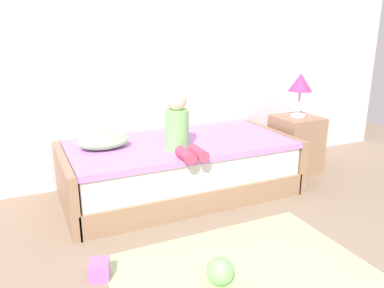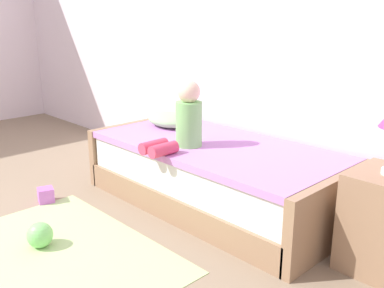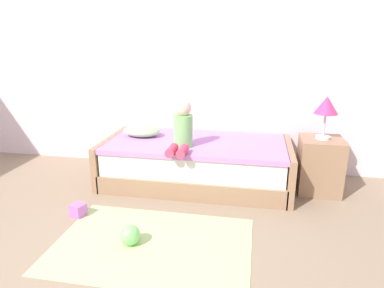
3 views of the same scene
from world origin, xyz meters
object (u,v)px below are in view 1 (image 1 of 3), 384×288
(pillow, at_px, (103,141))
(toy_block, at_px, (100,270))
(toy_ball, at_px, (220,271))
(table_lamp, at_px, (300,85))
(bed, at_px, (181,168))
(child_figure, at_px, (179,127))
(nightstand, at_px, (296,144))

(pillow, xyz_separation_m, toy_block, (-0.29, -1.07, -0.51))
(toy_ball, bearing_deg, toy_block, 151.40)
(table_lamp, xyz_separation_m, pillow, (-2.02, 0.07, -0.37))
(bed, xyz_separation_m, child_figure, (-0.11, -0.23, 0.46))
(bed, height_order, table_lamp, table_lamp)
(child_figure, bearing_deg, toy_ball, -100.56)
(nightstand, distance_m, toy_block, 2.53)
(toy_block, bearing_deg, nightstand, 23.41)
(pillow, height_order, toy_block, pillow)
(table_lamp, bearing_deg, child_figure, -169.92)
(table_lamp, height_order, pillow, table_lamp)
(bed, bearing_deg, toy_block, -134.75)
(bed, relative_size, child_figure, 4.14)
(table_lamp, bearing_deg, toy_ball, -140.80)
(toy_ball, bearing_deg, table_lamp, 39.20)
(nightstand, bearing_deg, toy_ball, -140.80)
(bed, relative_size, toy_block, 17.70)
(bed, xyz_separation_m, toy_block, (-0.96, -0.97, -0.19))
(table_lamp, relative_size, toy_ball, 2.67)
(nightstand, xyz_separation_m, pillow, (-2.02, 0.07, 0.26))
(table_lamp, bearing_deg, toy_block, -156.59)
(nightstand, bearing_deg, child_figure, -169.92)
(table_lamp, distance_m, toy_block, 2.67)
(bed, distance_m, pillow, 0.75)
(nightstand, xyz_separation_m, table_lamp, (0.00, 0.00, 0.64))
(table_lamp, distance_m, pillow, 2.06)
(nightstand, bearing_deg, pillow, 178.03)
(pillow, distance_m, toy_block, 1.22)
(bed, distance_m, toy_block, 1.38)
(table_lamp, height_order, toy_ball, table_lamp)
(nightstand, relative_size, table_lamp, 1.33)
(child_figure, bearing_deg, nightstand, 10.08)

